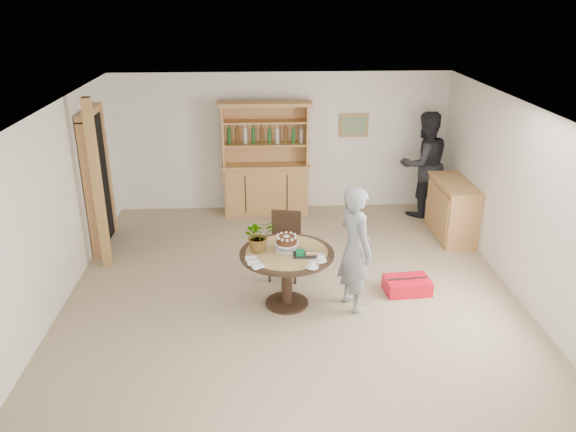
# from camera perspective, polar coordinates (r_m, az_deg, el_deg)

# --- Properties ---
(ground) EXTENTS (7.00, 7.00, 0.00)m
(ground) POSITION_cam_1_polar(r_m,az_deg,el_deg) (7.48, 0.51, -8.72)
(ground) COLOR tan
(ground) RESTS_ON ground
(room_shell) EXTENTS (6.04, 7.04, 2.52)m
(room_shell) POSITION_cam_1_polar(r_m,az_deg,el_deg) (6.77, 0.58, 4.07)
(room_shell) COLOR white
(room_shell) RESTS_ON ground
(doorway) EXTENTS (0.13, 1.10, 2.18)m
(doorway) POSITION_cam_1_polar(r_m,az_deg,el_deg) (9.20, -18.85, 3.65)
(doorway) COLOR black
(doorway) RESTS_ON ground
(pine_post) EXTENTS (0.12, 0.12, 2.50)m
(pine_post) POSITION_cam_1_polar(r_m,az_deg,el_deg) (8.37, -18.80, 2.90)
(pine_post) COLOR #B7844D
(pine_post) RESTS_ON ground
(hutch) EXTENTS (1.62, 0.54, 2.04)m
(hutch) POSITION_cam_1_polar(r_m,az_deg,el_deg) (10.16, -2.26, 4.05)
(hutch) COLOR tan
(hutch) RESTS_ON ground
(sideboard) EXTENTS (0.54, 1.26, 0.94)m
(sideboard) POSITION_cam_1_polar(r_m,az_deg,el_deg) (9.59, 16.36, 0.64)
(sideboard) COLOR tan
(sideboard) RESTS_ON ground
(dining_table) EXTENTS (1.20, 1.20, 0.76)m
(dining_table) POSITION_cam_1_polar(r_m,az_deg,el_deg) (7.15, -0.12, -4.75)
(dining_table) COLOR black
(dining_table) RESTS_ON ground
(dining_chair) EXTENTS (0.50, 0.50, 0.95)m
(dining_chair) POSITION_cam_1_polar(r_m,az_deg,el_deg) (7.93, -0.30, -2.49)
(dining_chair) COLOR black
(dining_chair) RESTS_ON ground
(birthday_cake) EXTENTS (0.30, 0.30, 0.20)m
(birthday_cake) POSITION_cam_1_polar(r_m,az_deg,el_deg) (7.08, -0.14, -2.56)
(birthday_cake) COLOR white
(birthday_cake) RESTS_ON dining_table
(flower_vase) EXTENTS (0.47, 0.44, 0.42)m
(flower_vase) POSITION_cam_1_polar(r_m,az_deg,el_deg) (7.03, -2.99, -1.97)
(flower_vase) COLOR #3F7233
(flower_vase) RESTS_ON dining_table
(gift_tray) EXTENTS (0.30, 0.20, 0.08)m
(gift_tray) POSITION_cam_1_polar(r_m,az_deg,el_deg) (6.97, 1.69, -3.84)
(gift_tray) COLOR black
(gift_tray) RESTS_ON dining_table
(coffee_cup_a) EXTENTS (0.15, 0.15, 0.09)m
(coffee_cup_a) POSITION_cam_1_polar(r_m,az_deg,el_deg) (6.85, 3.35, -4.27)
(coffee_cup_a) COLOR white
(coffee_cup_a) RESTS_ON dining_table
(coffee_cup_b) EXTENTS (0.15, 0.15, 0.08)m
(coffee_cup_b) POSITION_cam_1_polar(r_m,az_deg,el_deg) (6.69, 2.47, -4.98)
(coffee_cup_b) COLOR white
(coffee_cup_b) RESTS_ON dining_table
(napkins) EXTENTS (0.24, 0.33, 0.03)m
(napkins) POSITION_cam_1_polar(r_m,az_deg,el_deg) (6.79, -3.46, -4.73)
(napkins) COLOR white
(napkins) RESTS_ON dining_table
(teen_boy) EXTENTS (0.59, 0.71, 1.65)m
(teen_boy) POSITION_cam_1_polar(r_m,az_deg,el_deg) (7.06, 6.84, -3.33)
(teen_boy) COLOR gray
(teen_boy) RESTS_ON ground
(adult_person) EXTENTS (1.08, 0.94, 1.89)m
(adult_person) POSITION_cam_1_polar(r_m,az_deg,el_deg) (10.26, 13.64, 5.12)
(adult_person) COLOR black
(adult_person) RESTS_ON ground
(red_suitcase) EXTENTS (0.63, 0.45, 0.21)m
(red_suitcase) POSITION_cam_1_polar(r_m,az_deg,el_deg) (7.83, 12.00, -6.90)
(red_suitcase) COLOR red
(red_suitcase) RESTS_ON ground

